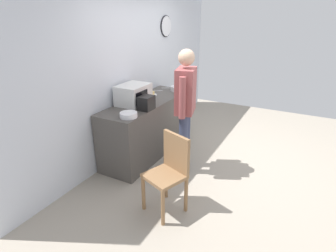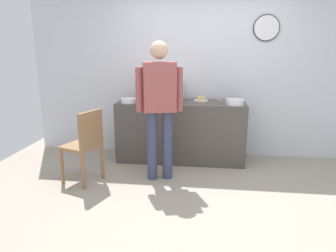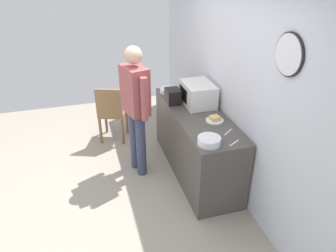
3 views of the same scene
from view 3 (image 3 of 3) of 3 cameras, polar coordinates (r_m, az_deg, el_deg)
ground_plane at (r=4.22m, az=-10.03°, el=-12.36°), size 6.00×6.00×0.00m
back_wall at (r=3.93m, az=12.13°, el=6.61°), size 5.40×0.13×2.60m
kitchen_counter at (r=4.39m, az=4.95°, el=-2.84°), size 1.90×0.62×0.90m
microwave at (r=4.34m, az=5.34°, el=5.69°), size 0.50×0.39×0.30m
sandwich_plate at (r=3.97m, az=8.30°, el=1.17°), size 0.22×0.22×0.07m
salad_bowl at (r=3.47m, az=7.32°, el=-2.64°), size 0.25×0.25×0.08m
cereal_bowl at (r=4.76m, az=-0.04°, el=6.38°), size 0.24×0.24×0.07m
toaster at (r=4.38m, az=0.85°, el=5.32°), size 0.22×0.18×0.20m
fork_utensil at (r=3.75m, az=10.61°, el=-1.09°), size 0.12×0.15×0.01m
spoon_utensil at (r=3.55m, az=11.68°, el=-2.99°), size 0.10×0.16×0.01m
person_standing at (r=4.11m, az=-5.77°, el=4.12°), size 0.57×0.33×1.77m
wooden_chair at (r=5.12m, az=-10.01°, el=2.55°), size 0.51×0.51×0.94m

